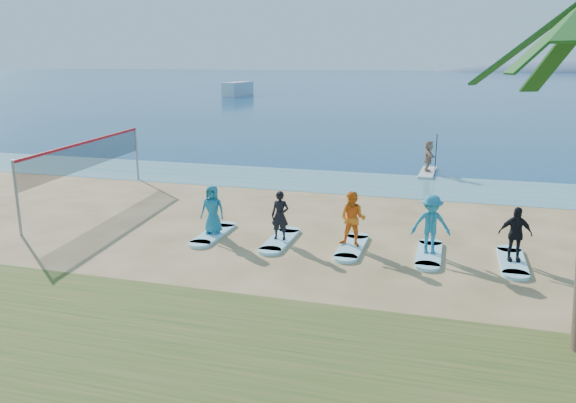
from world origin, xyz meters
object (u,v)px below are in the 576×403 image
(student_2, at_px, (353,219))
(student_0, at_px, (212,210))
(paddleboarder, at_px, (429,156))
(surfboard_2, at_px, (352,247))
(surfboard_0, at_px, (213,234))
(surfboard_3, at_px, (429,254))
(student_4, at_px, (515,234))
(paddleboard, at_px, (428,172))
(surfboard_1, at_px, (280,240))
(volleyball_net, at_px, (87,155))
(student_1, at_px, (280,215))
(student_3, at_px, (431,224))
(surfboard_4, at_px, (512,262))
(boat_offshore_a, at_px, (238,96))

(student_2, bearing_deg, student_0, -173.02)
(paddleboarder, height_order, student_0, same)
(paddleboarder, height_order, surfboard_2, paddleboarder)
(surfboard_0, xyz_separation_m, surfboard_2, (4.56, 0.00, 0.00))
(student_0, xyz_separation_m, student_2, (4.56, 0.00, 0.05))
(surfboard_2, bearing_deg, surfboard_0, 180.00)
(surfboard_3, bearing_deg, student_4, 0.00)
(paddleboard, distance_m, student_4, 12.91)
(surfboard_1, height_order, surfboard_3, same)
(volleyball_net, distance_m, student_1, 9.30)
(surfboard_1, height_order, student_4, student_4)
(surfboard_0, distance_m, student_0, 0.83)
(paddleboard, height_order, student_3, student_3)
(student_1, xyz_separation_m, student_4, (6.84, 0.00, 0.01))
(paddleboard, height_order, student_0, student_0)
(volleyball_net, distance_m, surfboard_2, 11.58)
(surfboard_2, xyz_separation_m, surfboard_4, (4.56, 0.00, 0.00))
(surfboard_2, height_order, student_2, student_2)
(paddleboard, relative_size, surfboard_2, 1.36)
(boat_offshore_a, bearing_deg, surfboard_4, -59.81)
(student_3, xyz_separation_m, surfboard_4, (2.28, -0.00, -0.91))
(student_3, relative_size, student_4, 1.12)
(boat_offshore_a, bearing_deg, surfboard_0, -66.10)
(paddleboarder, distance_m, student_2, 12.65)
(surfboard_1, relative_size, student_4, 1.42)
(surfboard_2, xyz_separation_m, student_3, (2.28, 0.00, 0.91))
(student_0, relative_size, surfboard_3, 0.72)
(surfboard_3, bearing_deg, volleyball_net, 168.50)
(volleyball_net, relative_size, paddleboarder, 5.84)
(student_0, bearing_deg, student_3, -4.69)
(volleyball_net, height_order, surfboard_3, volleyball_net)
(student_0, xyz_separation_m, surfboard_1, (2.28, -0.00, -0.83))
(surfboard_1, bearing_deg, paddleboard, 72.70)
(surfboard_0, relative_size, surfboard_2, 1.00)
(student_0, bearing_deg, boat_offshore_a, 105.99)
(student_3, bearing_deg, paddleboarder, 83.22)
(boat_offshore_a, xyz_separation_m, surfboard_1, (28.49, -69.43, 0.04))
(surfboard_3, bearing_deg, surfboard_1, 180.00)
(student_2, relative_size, surfboard_3, 0.76)
(surfboard_4, distance_m, student_4, 0.82)
(surfboard_0, xyz_separation_m, student_3, (6.84, 0.00, 0.91))
(surfboard_1, xyz_separation_m, surfboard_4, (6.84, 0.00, 0.00))
(paddleboard, distance_m, paddleboarder, 0.83)
(volleyball_net, height_order, surfboard_2, volleyball_net)
(surfboard_2, height_order, surfboard_3, same)
(student_3, bearing_deg, surfboard_2, 170.25)
(volleyball_net, relative_size, surfboard_3, 4.10)
(volleyball_net, xyz_separation_m, student_0, (6.55, -2.72, -1.03))
(student_0, xyz_separation_m, student_4, (9.12, 0.00, -0.01))
(student_0, relative_size, surfboard_1, 0.72)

